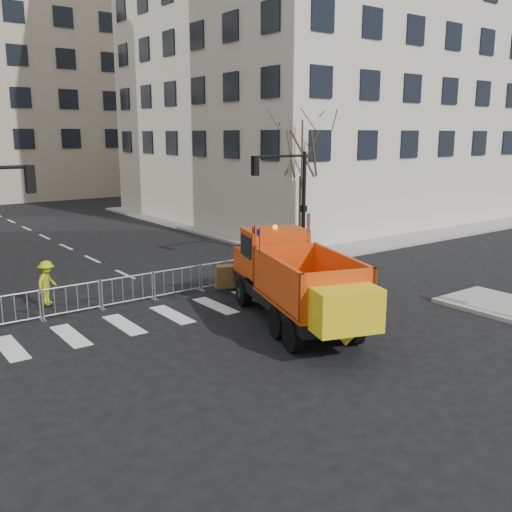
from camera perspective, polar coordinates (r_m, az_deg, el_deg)
ground at (r=16.66m, az=4.19°, el=-9.86°), size 120.00×120.00×0.00m
sidewalk_back at (r=23.39m, az=-9.52°, el=-3.31°), size 64.00×5.00×0.15m
traffic_light_right at (r=28.42m, az=4.80°, el=4.94°), size 0.18×0.18×5.40m
crowd_barriers at (r=22.17m, az=-10.22°, el=-2.92°), size 12.60×0.60×1.10m
street_tree at (r=29.52m, az=4.58°, el=7.26°), size 3.00×3.00×7.50m
plow_truck at (r=18.73m, az=4.00°, el=-2.32°), size 5.11×9.38×3.53m
cop_a at (r=21.79m, az=-0.58°, el=-1.96°), size 0.71×0.50×1.85m
cop_b at (r=23.15m, az=-1.91°, el=-1.13°), size 1.00×0.84×1.86m
cop_c at (r=22.73m, az=0.09°, el=-1.64°), size 0.97×0.96×1.64m
worker at (r=22.00m, az=-20.17°, el=-2.51°), size 1.17×1.14×1.61m
newspaper_box at (r=23.08m, az=-0.69°, el=-1.74°), size 0.45×0.40×1.10m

